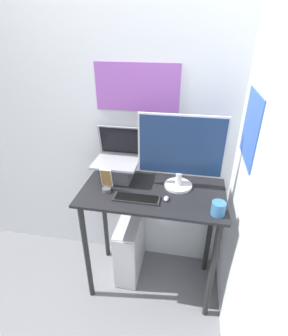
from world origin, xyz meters
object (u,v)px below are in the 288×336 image
(mouse, at_px, (166,199))
(monitor, at_px, (181,152))
(laptop, at_px, (116,166))
(computer_tower, at_px, (130,246))
(cell_phone, at_px, (106,184))
(keyboard, at_px, (137,198))

(mouse, bearing_deg, monitor, 70.51)
(laptop, bearing_deg, mouse, -28.45)
(computer_tower, bearing_deg, cell_phone, -127.24)
(monitor, distance_m, keyboard, 0.43)
(monitor, height_order, cell_phone, monitor)
(mouse, bearing_deg, keyboard, -171.83)
(laptop, distance_m, keyboard, 0.33)
(laptop, bearing_deg, monitor, -3.83)
(mouse, bearing_deg, cell_phone, 175.38)
(laptop, bearing_deg, keyboard, -50.14)
(mouse, height_order, cell_phone, cell_phone)
(keyboard, bearing_deg, mouse, 8.17)
(monitor, relative_size, keyboard, 1.88)
(mouse, height_order, computer_tower, mouse)
(monitor, xyz_separation_m, keyboard, (-0.26, -0.21, -0.26))
(cell_phone, bearing_deg, keyboard, -15.36)
(monitor, xyz_separation_m, mouse, (-0.07, -0.19, -0.26))
(keyboard, xyz_separation_m, mouse, (0.20, 0.03, 0.00))
(laptop, xyz_separation_m, cell_phone, (-0.02, -0.18, -0.05))
(cell_phone, relative_size, computer_tower, 0.32)
(laptop, height_order, cell_phone, laptop)
(mouse, distance_m, computer_tower, 0.76)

